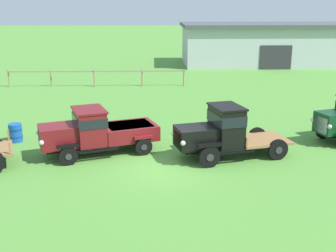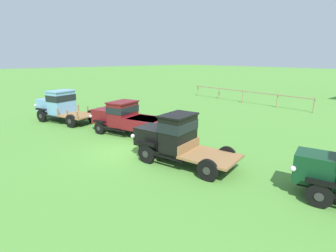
# 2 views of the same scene
# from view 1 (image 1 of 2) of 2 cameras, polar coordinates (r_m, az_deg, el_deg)

# --- Properties ---
(ground_plane) EXTENTS (240.00, 240.00, 0.00)m
(ground_plane) POSITION_cam_1_polar(r_m,az_deg,el_deg) (17.20, -0.40, -5.44)
(ground_plane) COLOR #518E38
(farm_shed) EXTENTS (25.86, 8.64, 4.38)m
(farm_shed) POSITION_cam_1_polar(r_m,az_deg,el_deg) (48.81, 17.52, 10.60)
(farm_shed) COLOR #B2B7BC
(farm_shed) RESTS_ON ground
(paddock_fence) EXTENTS (14.10, 0.50, 1.35)m
(paddock_fence) POSITION_cam_1_polar(r_m,az_deg,el_deg) (34.12, -9.68, 6.90)
(paddock_fence) COLOR #997F60
(paddock_fence) RESTS_ON ground
(vintage_truck_second_in_line) EXTENTS (5.38, 3.39, 2.04)m
(vintage_truck_second_in_line) POSITION_cam_1_polar(r_m,az_deg,el_deg) (18.58, -9.65, -0.64)
(vintage_truck_second_in_line) COLOR black
(vintage_truck_second_in_line) RESTS_ON ground
(vintage_truck_midrow_center) EXTENTS (5.27, 3.00, 2.27)m
(vintage_truck_midrow_center) POSITION_cam_1_polar(r_m,az_deg,el_deg) (17.91, 7.24, -0.74)
(vintage_truck_midrow_center) COLOR black
(vintage_truck_midrow_center) RESTS_ON ground
(oil_drum_beside_row) EXTENTS (0.65, 0.65, 0.88)m
(oil_drum_beside_row) POSITION_cam_1_polar(r_m,az_deg,el_deg) (21.34, -19.95, -0.87)
(oil_drum_beside_row) COLOR #1951B2
(oil_drum_beside_row) RESTS_ON ground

